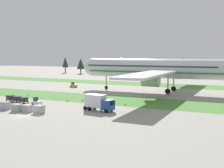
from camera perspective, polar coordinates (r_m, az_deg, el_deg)
ground_plane at (r=63.04m, az=-16.37°, el=-5.85°), size 400.00×400.00×0.00m
grass_strip_near at (r=84.30m, az=-4.22°, el=-2.74°), size 320.00×15.95×0.01m
grass_strip_far at (r=124.01m, az=5.93°, el=-0.03°), size 320.00×15.95×0.01m
airliner at (r=98.00m, az=9.98°, el=2.95°), size 59.06×72.58×21.73m
baggage_tug at (r=74.84m, az=-14.28°, el=-3.35°), size 2.81×1.79×1.97m
cargo_dolly_lead at (r=78.77m, az=-16.58°, el=-2.89°), size 2.45×1.90×1.55m
cargo_dolly_second at (r=81.10m, az=-17.80°, el=-2.68°), size 2.45×1.90×1.55m
cargo_dolly_third at (r=83.47m, az=-18.95°, el=-2.48°), size 2.45×1.90×1.55m
catering_truck at (r=65.24m, az=-2.57°, el=-3.49°), size 7.17×3.09×3.58m
pushback_tractor at (r=112.49m, az=-7.39°, el=-0.22°), size 2.62×1.34×1.97m
ground_crew_marshaller at (r=64.11m, az=-2.15°, el=-4.57°), size 0.46×0.39×1.74m
uld_container_0 at (r=68.10m, az=-17.77°, el=-4.35°), size 2.07×1.68×1.61m
uld_container_1 at (r=71.46m, az=-19.86°, el=-3.91°), size 2.08×1.70×1.72m
uld_container_2 at (r=66.99m, az=-15.99°, el=-4.50°), size 2.05×1.67×1.52m
uld_container_3 at (r=64.64m, az=-13.83°, el=-4.73°), size 2.00×1.60×1.71m
taxiway_marker_0 at (r=79.21m, az=-5.71°, el=-3.07°), size 0.44×0.44×0.63m
taxiway_marker_1 at (r=92.87m, az=-15.81°, el=-1.99°), size 0.44×0.44×0.54m
taxiway_marker_2 at (r=72.45m, az=2.53°, el=-3.88°), size 0.44×0.44×0.62m
taxiway_marker_3 at (r=78.95m, az=-8.52°, el=-3.11°), size 0.44×0.44×0.68m
distant_tree_line at (r=169.96m, az=12.41°, el=3.68°), size 148.99×10.38×10.84m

